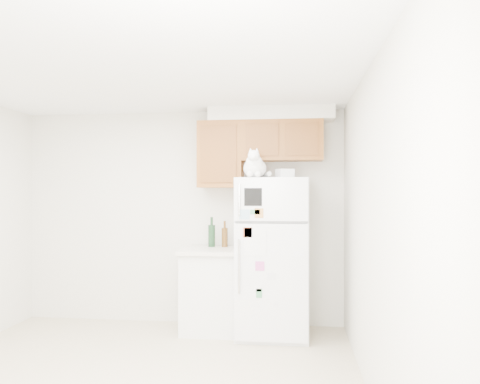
% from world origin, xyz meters
% --- Properties ---
extents(room_shell, '(3.84, 4.04, 2.52)m').
position_xyz_m(room_shell, '(0.12, 0.24, 1.67)').
color(room_shell, silver).
rests_on(room_shell, ground_plane).
extents(refrigerator, '(0.76, 0.78, 1.70)m').
position_xyz_m(refrigerator, '(1.10, 1.61, 0.85)').
color(refrigerator, white).
rests_on(refrigerator, ground_plane).
extents(base_counter, '(0.64, 0.64, 0.92)m').
position_xyz_m(base_counter, '(0.41, 1.68, 0.46)').
color(base_counter, white).
rests_on(base_counter, ground_plane).
extents(cat, '(0.29, 0.43, 0.30)m').
position_xyz_m(cat, '(0.93, 1.35, 1.81)').
color(cat, white).
rests_on(cat, refrigerator).
extents(storage_box_back, '(0.22, 0.19, 0.10)m').
position_xyz_m(storage_box_back, '(1.23, 1.70, 1.75)').
color(storage_box_back, white).
rests_on(storage_box_back, refrigerator).
extents(storage_box_front, '(0.18, 0.16, 0.09)m').
position_xyz_m(storage_box_front, '(1.24, 1.44, 1.74)').
color(storage_box_front, white).
rests_on(storage_box_front, refrigerator).
extents(bottle_green, '(0.08, 0.08, 0.34)m').
position_xyz_m(bottle_green, '(0.39, 1.84, 1.09)').
color(bottle_green, '#19381E').
rests_on(bottle_green, base_counter).
extents(bottle_amber, '(0.07, 0.07, 0.30)m').
position_xyz_m(bottle_amber, '(0.54, 1.85, 1.07)').
color(bottle_amber, '#593814').
rests_on(bottle_amber, base_counter).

